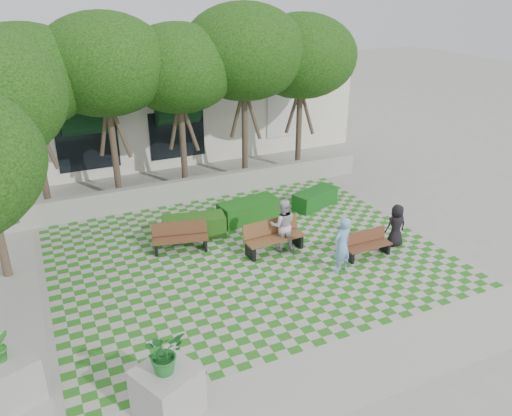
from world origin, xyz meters
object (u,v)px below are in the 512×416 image
bench_east (367,245)px  bench_mid (273,237)px  person_dark (396,226)px  planter_back (9,378)px  planter_front (167,382)px  bench_west (180,238)px  hedge_east (315,199)px  person_blue (342,245)px  hedge_midright (248,211)px  person_white (283,225)px  hedge_midleft (194,226)px

bench_east → bench_mid: bench_mid is taller
bench_mid → person_dark: 4.07m
planter_back → planter_front: bearing=-31.0°
bench_west → hedge_east: (5.81, 1.17, -0.12)m
bench_mid → person_blue: 2.40m
bench_east → hedge_midright: bearing=120.2°
bench_mid → hedge_east: (3.09, 2.50, -0.17)m
bench_east → hedge_east: 4.09m
planter_back → person_blue: bearing=8.9°
bench_west → planter_front: planter_front is taller
person_blue → bench_east: bearing=-174.3°
hedge_midright → person_white: bearing=-87.3°
hedge_east → bench_west: bearing=-168.6°
bench_west → person_white: size_ratio=1.07×
hedge_east → hedge_midright: 2.87m
bench_mid → planter_front: size_ratio=1.03×
bench_east → bench_west: bearing=151.3°
hedge_midleft → person_white: person_white is taller
hedge_midleft → planter_back: (-5.83, -5.49, 0.22)m
bench_east → person_dark: person_dark is taller
planter_front → person_blue: 6.98m
hedge_east → person_white: (-2.76, -2.50, 0.54)m
bench_west → planter_back: bearing=-123.7°
hedge_midright → bench_west: bearing=-158.9°
hedge_midright → person_dark: bearing=-46.7°
planter_front → bench_west: bearing=70.9°
hedge_midleft → person_dark: (5.82, -3.45, 0.36)m
planter_front → planter_back: bearing=149.0°
bench_east → person_dark: 1.32m
bench_east → planter_back: size_ratio=0.89×
hedge_east → person_dark: bearing=-79.2°
hedge_midright → person_blue: size_ratio=1.23×
bench_mid → planter_back: planter_back is taller
bench_east → bench_mid: 2.99m
hedge_east → person_dark: 3.96m
planter_front → person_blue: planter_front is taller
bench_west → hedge_east: size_ratio=0.98×
hedge_midleft → person_white: bearing=-41.7°
hedge_east → hedge_midleft: hedge_midleft is taller
person_blue → person_white: 2.21m
bench_west → person_dark: person_dark is taller
hedge_midleft → planter_back: bearing=-136.7°
hedge_midleft → person_dark: bearing=-30.6°
bench_mid → person_white: bearing=-2.8°
person_white → bench_west: bearing=-5.0°
hedge_east → planter_front: size_ratio=0.97×
person_blue → planter_front: bearing=13.3°
bench_west → planter_back: size_ratio=1.06×
hedge_east → person_white: person_white is taller
hedge_east → hedge_midright: bearing=-179.2°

